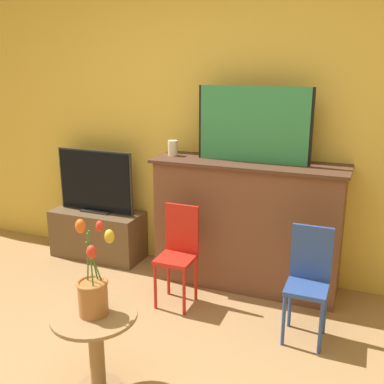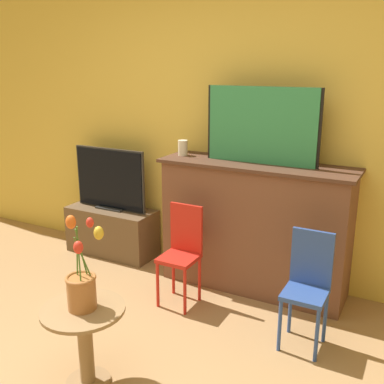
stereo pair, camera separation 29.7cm
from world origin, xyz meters
The scene contains 10 objects.
wall_back centered at (0.00, 2.13, 1.35)m, with size 8.00×0.06×2.70m.
fireplace_mantel centered at (0.31, 1.89, 0.53)m, with size 1.52×0.46×1.04m.
painting centered at (0.33, 1.90, 1.32)m, with size 0.88×0.03×0.57m.
mantel_candle centered at (-0.34, 1.89, 1.10)m, with size 0.08×0.08×0.13m.
tv_stand centered at (-1.13, 1.90, 0.22)m, with size 0.86×0.36×0.45m.
tv_monitor centered at (-1.13, 1.91, 0.73)m, with size 0.76×0.12×0.58m.
chair_red centered at (-0.08, 1.42, 0.43)m, with size 0.27×0.27×0.76m.
chair_blue centered at (0.89, 1.32, 0.43)m, with size 0.27×0.27×0.76m.
side_table centered at (-0.10, 0.34, 0.32)m, with size 0.46×0.46×0.49m.
vase_tulips centered at (-0.10, 0.34, 0.63)m, with size 0.19×0.22×0.51m.
Camera 1 is at (1.18, -1.43, 1.77)m, focal length 42.00 mm.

